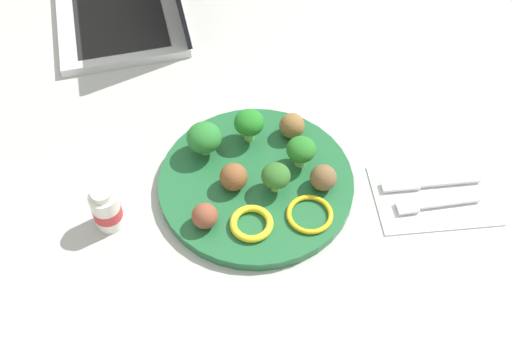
# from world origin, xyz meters

# --- Properties ---
(ground_plane) EXTENTS (4.00, 4.00, 0.00)m
(ground_plane) POSITION_xyz_m (0.00, 0.00, 0.00)
(ground_plane) COLOR #B2B2AD
(plate) EXTENTS (0.28, 0.28, 0.02)m
(plate) POSITION_xyz_m (0.00, 0.00, 0.01)
(plate) COLOR #236638
(plate) RESTS_ON ground_plane
(broccoli_floret_back_left) EXTENTS (0.04, 0.04, 0.05)m
(broccoli_floret_back_left) POSITION_xyz_m (0.01, -0.08, 0.05)
(broccoli_floret_back_left) COLOR #8DD067
(broccoli_floret_back_left) RESTS_ON plate
(broccoli_floret_mid_left) EXTENTS (0.05, 0.05, 0.05)m
(broccoli_floret_mid_left) POSITION_xyz_m (0.07, -0.05, 0.05)
(broccoli_floret_mid_left) COLOR #ABC67D
(broccoli_floret_mid_left) RESTS_ON plate
(broccoli_floret_front_left) EXTENTS (0.04, 0.04, 0.05)m
(broccoli_floret_front_left) POSITION_xyz_m (-0.07, -0.03, 0.05)
(broccoli_floret_front_left) COLOR #98CB66
(broccoli_floret_front_left) RESTS_ON plate
(broccoli_floret_front_right) EXTENTS (0.04, 0.04, 0.05)m
(broccoli_floret_front_right) POSITION_xyz_m (-0.03, 0.02, 0.04)
(broccoli_floret_front_right) COLOR #8CC96E
(broccoli_floret_front_right) RESTS_ON plate
(meatball_mid_right) EXTENTS (0.04, 0.04, 0.04)m
(meatball_mid_right) POSITION_xyz_m (0.03, 0.01, 0.04)
(meatball_mid_right) COLOR brown
(meatball_mid_right) RESTS_ON plate
(meatball_center) EXTENTS (0.04, 0.04, 0.04)m
(meatball_center) POSITION_xyz_m (-0.06, -0.08, 0.04)
(meatball_center) COLOR brown
(meatball_center) RESTS_ON plate
(meatball_back_left) EXTENTS (0.04, 0.04, 0.04)m
(meatball_back_left) POSITION_xyz_m (0.07, 0.07, 0.03)
(meatball_back_left) COLOR brown
(meatball_back_left) RESTS_ON plate
(meatball_front_right) EXTENTS (0.04, 0.04, 0.04)m
(meatball_front_right) POSITION_xyz_m (-0.09, 0.02, 0.03)
(meatball_front_right) COLOR brown
(meatball_front_right) RESTS_ON plate
(pepper_ring_front_left) EXTENTS (0.07, 0.07, 0.01)m
(pepper_ring_front_left) POSITION_xyz_m (0.01, 0.08, 0.02)
(pepper_ring_front_left) COLOR yellow
(pepper_ring_front_left) RESTS_ON plate
(pepper_ring_near_rim) EXTENTS (0.07, 0.07, 0.01)m
(pepper_ring_near_rim) POSITION_xyz_m (-0.07, 0.07, 0.02)
(pepper_ring_near_rim) COLOR yellow
(pepper_ring_near_rim) RESTS_ON plate
(napkin) EXTENTS (0.18, 0.13, 0.01)m
(napkin) POSITION_xyz_m (-0.25, 0.03, 0.00)
(napkin) COLOR white
(napkin) RESTS_ON ground_plane
(fork) EXTENTS (0.12, 0.03, 0.01)m
(fork) POSITION_xyz_m (-0.25, 0.05, 0.01)
(fork) COLOR silver
(fork) RESTS_ON napkin
(knife) EXTENTS (0.15, 0.03, 0.01)m
(knife) POSITION_xyz_m (-0.24, 0.01, 0.01)
(knife) COLOR silver
(knife) RESTS_ON napkin
(yogurt_bottle) EXTENTS (0.04, 0.04, 0.07)m
(yogurt_bottle) POSITION_xyz_m (0.20, 0.06, 0.03)
(yogurt_bottle) COLOR white
(yogurt_bottle) RESTS_ON ground_plane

